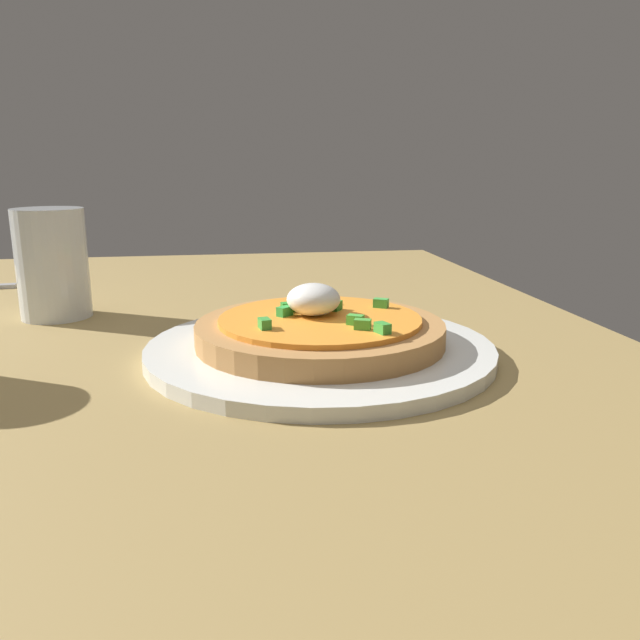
% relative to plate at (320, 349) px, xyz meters
% --- Properties ---
extents(dining_table, '(1.24, 0.84, 0.03)m').
position_rel_plate_xyz_m(dining_table, '(0.01, 0.13, -0.02)').
color(dining_table, '#9B804A').
rests_on(dining_table, ground).
extents(plate, '(0.29, 0.29, 0.01)m').
position_rel_plate_xyz_m(plate, '(0.00, 0.00, 0.00)').
color(plate, white).
rests_on(plate, dining_table).
extents(pizza, '(0.21, 0.21, 0.05)m').
position_rel_plate_xyz_m(pizza, '(0.00, 0.00, 0.02)').
color(pizza, '#B78047').
rests_on(pizza, plate).
extents(cup_near, '(0.07, 0.07, 0.11)m').
position_rel_plate_xyz_m(cup_near, '(0.18, 0.25, 0.04)').
color(cup_near, silver).
rests_on(cup_near, dining_table).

